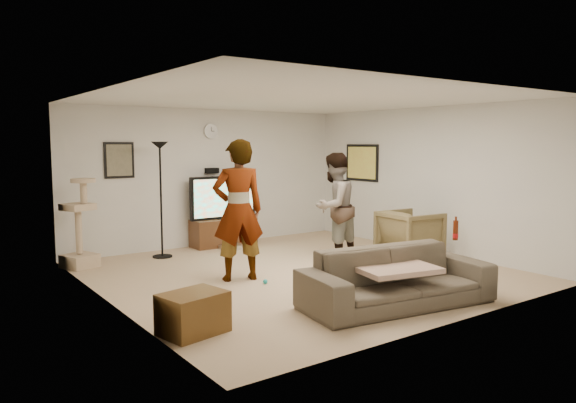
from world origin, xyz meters
TOP-DOWN VIEW (x-y plane):
  - floor at (0.00, 0.00)m, footprint 5.50×5.50m
  - ceiling at (0.00, 0.00)m, footprint 5.50×5.50m
  - wall_back at (0.00, 2.75)m, footprint 5.50×0.04m
  - wall_front at (0.00, -2.75)m, footprint 5.50×0.04m
  - wall_left at (-2.75, 0.00)m, footprint 0.04×5.50m
  - wall_right at (2.75, 0.00)m, footprint 0.04×5.50m
  - wall_clock at (0.00, 2.72)m, footprint 0.26×0.04m
  - wall_speaker at (0.00, 2.69)m, footprint 0.25×0.10m
  - picture_back at (-1.70, 2.73)m, footprint 0.42×0.03m
  - picture_right at (2.73, 1.60)m, footprint 0.03×0.78m
  - tv_stand at (0.12, 2.50)m, footprint 1.21×0.45m
  - console_box at (0.08, 2.11)m, footprint 0.40×0.30m
  - tv at (0.12, 2.50)m, footprint 1.32×0.08m
  - tv_screen at (0.12, 2.46)m, footprint 1.21×0.01m
  - floor_lamp at (-1.22, 2.17)m, footprint 0.32×0.32m
  - cat_tree at (-2.53, 2.19)m, footprint 0.57×0.57m
  - person_left at (-0.95, 0.14)m, footprint 0.81×0.64m
  - person_right at (0.95, 0.35)m, footprint 0.97×0.84m
  - sofa at (-0.07, -1.98)m, footprint 2.38×1.24m
  - throw_blanket at (-0.12, -1.98)m, footprint 1.02×0.87m
  - beer_bottle at (0.97, -1.98)m, footprint 0.06×0.06m
  - armchair at (2.09, -0.24)m, footprint 0.92×0.90m
  - side_table at (-2.40, -1.45)m, footprint 0.69×0.57m
  - toy_ball at (-0.78, -0.27)m, footprint 0.06×0.06m

SIDE VIEW (x-z plane):
  - floor at x=0.00m, z-range -0.02..0.00m
  - toy_ball at x=-0.78m, z-range 0.00..0.06m
  - console_box at x=0.08m, z-range 0.00..0.07m
  - side_table at x=-2.40m, z-range 0.00..0.41m
  - tv_stand at x=0.12m, z-range 0.00..0.50m
  - sofa at x=-0.07m, z-range 0.00..0.66m
  - armchair at x=2.09m, z-range 0.00..0.78m
  - throw_blanket at x=-0.12m, z-range 0.42..0.48m
  - cat_tree at x=-2.53m, z-range 0.00..1.36m
  - beer_bottle at x=0.97m, z-range 0.66..0.91m
  - person_right at x=0.95m, z-range 0.00..1.73m
  - tv at x=0.12m, z-range 0.50..1.28m
  - tv_screen at x=0.12m, z-range 0.55..1.24m
  - floor_lamp at x=-1.22m, z-range 0.00..1.90m
  - person_left at x=-0.95m, z-range 0.00..1.94m
  - wall_back at x=0.00m, z-range 0.00..2.50m
  - wall_front at x=0.00m, z-range 0.00..2.50m
  - wall_left at x=-2.75m, z-range 0.00..2.50m
  - wall_right at x=2.75m, z-range 0.00..2.50m
  - wall_speaker at x=0.00m, z-range 1.33..1.43m
  - picture_right at x=2.73m, z-range 1.19..1.81m
  - picture_back at x=-1.70m, z-range 1.34..1.86m
  - wall_clock at x=0.00m, z-range 1.97..2.23m
  - ceiling at x=0.00m, z-range 2.50..2.52m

